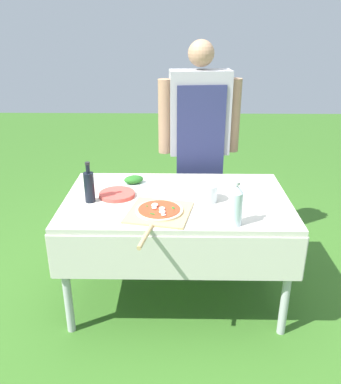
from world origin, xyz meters
TOP-DOWN VIEW (x-y plane):
  - ground_plane at (0.00, 0.00)m, footprint 12.00×12.00m
  - prep_table at (0.00, 0.00)m, footprint 1.45×0.90m
  - person_cook at (0.17, 0.69)m, footprint 0.63×0.24m
  - pizza_on_peel at (-0.11, -0.24)m, footprint 0.42×0.63m
  - oil_bottle at (-0.54, -0.07)m, footprint 0.06×0.06m
  - water_bottle at (0.33, -0.36)m, footprint 0.08×0.08m
  - herb_container at (-0.30, 0.24)m, footprint 0.20×0.18m
  - mixing_tub at (0.19, -0.04)m, footprint 0.14×0.14m
  - plate_stack at (-0.39, 0.02)m, footprint 0.23×0.23m

SIDE VIEW (x-z plane):
  - ground_plane at x=0.00m, z-range 0.00..0.00m
  - prep_table at x=0.00m, z-range 0.29..1.04m
  - plate_stack at x=-0.39m, z-range 0.75..0.78m
  - pizza_on_peel at x=-0.11m, z-range 0.74..0.79m
  - herb_container at x=-0.30m, z-range 0.75..0.81m
  - mixing_tub at x=0.19m, z-range 0.75..0.86m
  - oil_bottle at x=-0.54m, z-range 0.72..0.99m
  - water_bottle at x=0.33m, z-range 0.74..1.00m
  - person_cook at x=0.17m, z-range 0.15..1.83m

